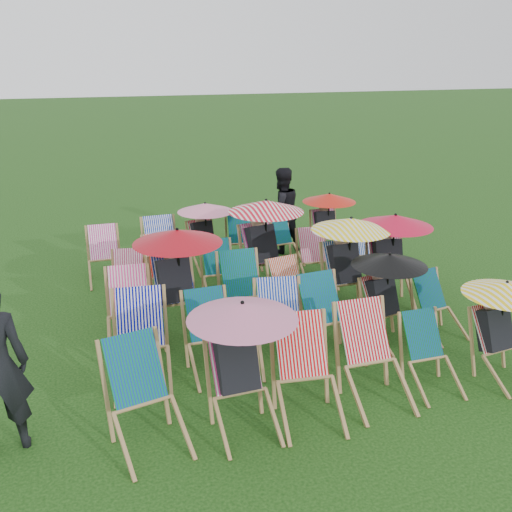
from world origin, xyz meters
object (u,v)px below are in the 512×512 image
object	(u,v)px
deckchair_0	(145,399)
deckchair_29	(328,224)
person_rear	(281,210)
deckchair_5	(504,329)

from	to	relation	value
deckchair_0	deckchair_29	size ratio (longest dim) A/B	0.87
deckchair_0	person_rear	bearing A→B (deg)	45.31
deckchair_0	deckchair_29	distance (m)	6.11
deckchair_5	deckchair_0	bearing A→B (deg)	172.93
deckchair_0	deckchair_29	world-z (taller)	deckchair_29
deckchair_0	person_rear	world-z (taller)	person_rear
deckchair_5	deckchair_29	bearing A→B (deg)	84.61
deckchair_29	person_rear	bearing A→B (deg)	153.79
deckchair_0	deckchair_5	xyz separation A→B (m)	(4.14, -0.08, 0.11)
deckchair_5	person_rear	xyz separation A→B (m)	(-0.78, 5.14, 0.21)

